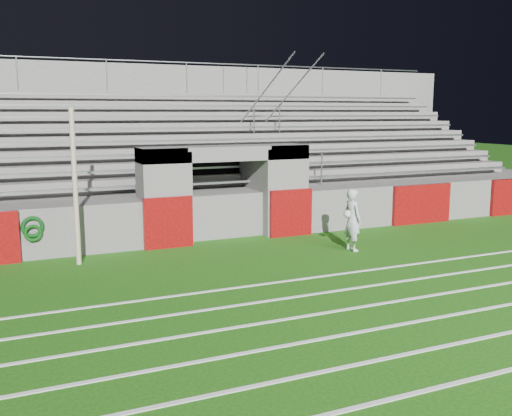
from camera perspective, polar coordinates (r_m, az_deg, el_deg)
name	(u,v)px	position (r m, az deg, el deg)	size (l,w,h in m)	color
ground	(280,268)	(13.13, 2.40, -6.00)	(90.00, 90.00, 0.00)	#1A510D
field_post	(75,188)	(13.71, -17.63, 1.96)	(0.12, 0.12, 3.63)	#BDAA8C
field_markings	(428,350)	(9.17, 16.80, -13.40)	(28.00, 8.09, 0.01)	white
stadium_structure	(180,171)	(20.20, -7.66, 3.72)	(26.00, 8.48, 5.42)	#5F5D5A
goalkeeper_with_ball	(352,220)	(14.78, 9.62, -1.16)	(0.57, 0.61, 1.60)	silver
hose_coil	(33,229)	(14.53, -21.43, -1.97)	(0.53, 0.14, 0.62)	#0C3C11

